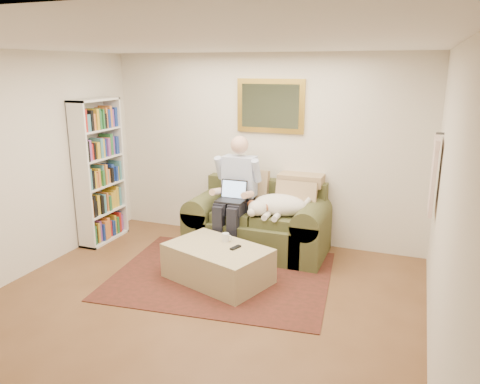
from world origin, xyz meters
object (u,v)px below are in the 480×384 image
Objects in this scene: coffee_mug at (225,237)px; bookshelf at (99,172)px; sleeping_dog at (280,205)px; ottoman at (218,264)px; sofa at (258,228)px; seated_man at (234,197)px; laptop at (232,195)px.

bookshelf reaches higher than coffee_mug.
sleeping_dog reaches higher than ottoman.
sofa is 1.19× the size of seated_man.
seated_man reaches higher than ottoman.
seated_man is 0.77× the size of bookshelf.
laptop is at bearing -90.00° from seated_man.
ottoman is (-0.46, -0.95, -0.49)m from sleeping_dog.
sleeping_dog is 2.57m from bookshelf.
laptop reaches higher than sofa.
sleeping_dog is at bearing 13.64° from laptop.
sofa is 1.06m from ottoman.
laptop is (0.00, -0.07, 0.04)m from seated_man.
coffee_mug is at bearing 83.62° from ottoman.
sleeping_dog reaches higher than coffee_mug.
laptop reaches higher than sleeping_dog.
coffee_mug is at bearing -12.31° from bookshelf.
seated_man is at bearing -148.55° from sofa.
sleeping_dog is 7.55× the size of coffee_mug.
sofa reaches higher than ottoman.
laptop is 0.31× the size of ottoman.
coffee_mug is 2.20m from bookshelf.
laptop is 0.72m from coffee_mug.
ottoman is at bearing -97.27° from sofa.
bookshelf is (-2.09, 0.46, 0.53)m from coffee_mug.
laptop is at bearing -138.98° from sofa.
seated_man is 4.33× the size of laptop.
laptop is at bearing 104.67° from coffee_mug.
seated_man is 2.04× the size of sleeping_dog.
sleeping_dog is (0.33, -0.09, 0.38)m from sofa.
ottoman is (-0.13, -1.05, -0.11)m from sofa.
sleeping_dog is at bearing -15.74° from sofa.
coffee_mug is at bearing -97.46° from sofa.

